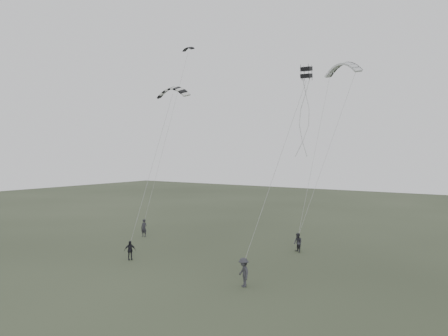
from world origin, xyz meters
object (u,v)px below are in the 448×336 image
Objects in this scene: kite_dark_small at (188,48)px; flyer_right at (298,243)px; flyer_left at (144,228)px; flyer_center at (130,250)px; flyer_far at (244,272)px; kite_pale_large at (343,64)px; kite_striped at (173,88)px; kite_box at (306,72)px.

flyer_right is at bearing 7.55° from kite_dark_small.
flyer_left is 9.32m from flyer_center.
flyer_center is 0.83× the size of flyer_far.
kite_pale_large is at bearing -1.67° from flyer_center.
kite_striped is at bearing -119.88° from kite_pale_large.
flyer_center is at bearing -107.51° from kite_pale_large.
kite_striped reaches higher than flyer_center.
flyer_left is at bearing -136.44° from kite_pale_large.
kite_pale_large is 12.49m from kite_box.
kite_dark_small is (-13.85, 11.91, 17.86)m from flyer_far.
kite_dark_small is at bearing 177.05° from flyer_far.
kite_dark_small reaches higher than kite_box.
kite_dark_small is at bearing 44.19° from flyer_left.
kite_dark_small is 0.41× the size of kite_pale_large.
flyer_center is at bearing -146.78° from flyer_far.
flyer_center is (-9.59, -9.63, -0.05)m from flyer_right.
kite_striped is (-11.54, -9.51, -2.36)m from kite_pale_large.
kite_pale_large is 5.14× the size of kite_box.
kite_box reaches higher than flyer_right.
kite_striped reaches higher than flyer_left.
flyer_far is 1.22× the size of kite_dark_small.
flyer_left is at bearing -138.86° from flyer_right.
kite_striped is (3.05, -5.93, -5.01)m from kite_dark_small.
flyer_left is 0.56× the size of kite_striped.
flyer_left is 1.17× the size of kite_dark_small.
flyer_center is at bearing -62.46° from flyer_left.
kite_striped is (5.69, -2.22, 12.89)m from flyer_left.
kite_striped is at bearing -122.30° from flyer_right.
kite_pale_large is (0.74, 15.49, 15.21)m from flyer_far.
flyer_far is (1.16, -10.48, 0.10)m from flyer_right.
kite_dark_small is 0.48× the size of kite_striped.
flyer_far is 0.58× the size of kite_striped.
flyer_right is 1.07× the size of flyer_center.
flyer_far is 17.82m from kite_striped.
flyer_left is 18.42m from flyer_far.
flyer_left is 0.96× the size of flyer_far.
flyer_far is at bearing -72.11° from kite_pale_large.
flyer_left is 1.08× the size of flyer_right.
kite_dark_small reaches higher than flyer_left.
kite_box is (2.54, 3.45, 12.43)m from flyer_far.
flyer_left is 1.16× the size of flyer_center.
flyer_right is 16.22m from kite_pale_large.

